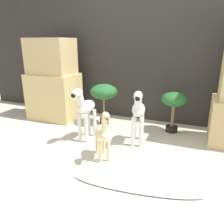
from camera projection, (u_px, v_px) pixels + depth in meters
The scene contains 9 objects.
ground_plane at pixel (106, 164), 2.33m from camera, with size 14.00×14.00×0.00m, color beige.
wall_back at pixel (146, 51), 3.37m from camera, with size 6.40×0.08×2.20m.
rock_pillar_left at pixel (53, 82), 3.56m from camera, with size 0.78×0.54×1.30m.
zebra_right at pixel (138, 111), 2.65m from camera, with size 0.22×0.47×0.72m.
zebra_left at pixel (85, 108), 2.77m from camera, with size 0.18×0.47×0.72m.
giraffe_figurine at pixel (103, 132), 2.33m from camera, with size 0.32×0.38×0.59m.
potted_palm_front at pixel (104, 93), 3.29m from camera, with size 0.41×0.41×0.63m.
potted_palm_back at pixel (174, 102), 3.03m from camera, with size 0.35×0.35×0.58m.
surfboard at pixel (135, 185), 1.96m from camera, with size 1.20×0.38×0.08m.
Camera 1 is at (0.83, -1.87, 1.24)m, focal length 35.00 mm.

